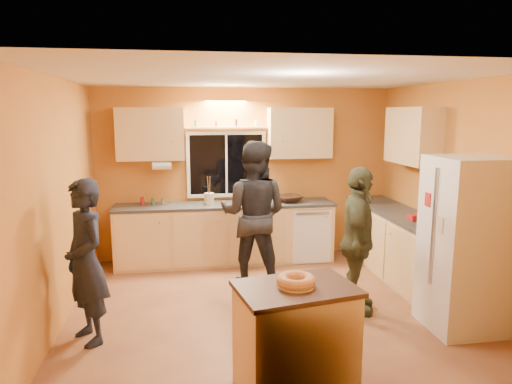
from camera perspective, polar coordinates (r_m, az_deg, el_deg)
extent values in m
plane|color=brown|center=(5.47, 1.68, -14.16)|extent=(4.50, 4.50, 0.00)
cube|color=#CC8434|center=(7.03, -1.29, 2.31)|extent=(4.50, 0.04, 2.60)
cube|color=#CC8434|center=(3.19, 8.54, -7.16)|extent=(4.50, 0.04, 2.60)
cube|color=#CC8434|center=(5.16, -23.60, -1.31)|extent=(0.04, 4.00, 2.60)
cube|color=#CC8434|center=(5.92, 23.67, 0.04)|extent=(0.04, 4.00, 2.60)
cube|color=white|center=(5.01, 1.84, 14.14)|extent=(4.50, 4.00, 0.02)
cube|color=black|center=(6.96, -3.73, 3.46)|extent=(1.10, 0.02, 0.90)
cube|color=white|center=(6.95, -3.72, 3.45)|extent=(1.20, 0.04, 1.00)
cube|color=tan|center=(6.76, -13.05, 7.07)|extent=(0.95, 0.33, 0.75)
cube|color=tan|center=(6.97, 5.46, 7.36)|extent=(0.95, 0.33, 0.75)
cube|color=tan|center=(6.46, 18.99, 6.67)|extent=(0.33, 1.00, 0.75)
cylinder|color=silver|center=(6.67, -11.68, 3.25)|extent=(0.27, 0.12, 0.12)
cube|color=tan|center=(6.87, -3.83, -5.30)|extent=(3.20, 0.60, 0.86)
cube|color=#282B2D|center=(6.77, -3.87, -1.62)|extent=(3.24, 0.62, 0.04)
cube|color=tan|center=(7.43, 14.18, -4.41)|extent=(0.60, 0.60, 0.86)
cube|color=#282B2D|center=(7.33, 14.32, -1.01)|extent=(0.62, 0.62, 0.04)
cube|color=tan|center=(6.39, 18.42, -6.98)|extent=(0.60, 1.80, 0.86)
cube|color=#282B2D|center=(6.28, 18.64, -3.04)|extent=(0.62, 1.84, 0.04)
cube|color=silver|center=(5.16, 24.74, -5.97)|extent=(0.72, 0.70, 1.80)
cube|color=tan|center=(3.85, 4.93, -18.02)|extent=(0.97, 0.73, 0.86)
cube|color=black|center=(3.67, 5.03, -11.93)|extent=(1.02, 0.78, 0.04)
torus|color=tan|center=(3.64, 5.04, -10.99)|extent=(0.31, 0.31, 0.09)
imported|color=black|center=(4.74, -20.52, -8.19)|extent=(0.64, 0.71, 1.62)
imported|color=black|center=(5.87, -0.31, -2.79)|extent=(1.12, 1.01, 1.88)
imported|color=#313823|center=(5.21, 12.58, -5.95)|extent=(0.74, 1.05, 1.65)
imported|color=black|center=(6.91, 4.18, -0.82)|extent=(0.47, 0.47, 0.09)
cylinder|color=beige|center=(6.71, -5.88, -0.84)|extent=(0.14, 0.14, 0.17)
imported|color=gray|center=(5.81, 20.55, -2.47)|extent=(0.28, 0.24, 0.30)
cube|color=#A5191A|center=(6.05, 19.30, -3.03)|extent=(0.17, 0.14, 0.07)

